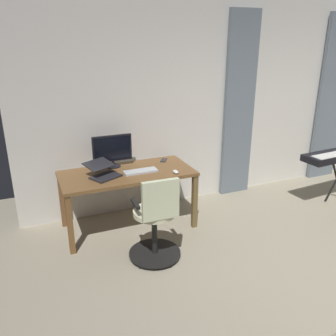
{
  "coord_description": "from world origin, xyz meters",
  "views": [
    {
      "loc": [
        2.55,
        1.69,
        2.21
      ],
      "look_at": [
        1.2,
        -1.5,
        0.94
      ],
      "focal_mm": 37.55,
      "sensor_mm": 36.0,
      "label": 1
    }
  ],
  "objects": [
    {
      "name": "back_room_partition",
      "position": [
        0.0,
        -2.61,
        1.4
      ],
      "size": [
        5.5,
        0.1,
        2.81
      ],
      "primitive_type": "cube",
      "color": "silver",
      "rests_on": "ground"
    },
    {
      "name": "computer_mouse",
      "position": [
        0.96,
        -1.83,
        0.75
      ],
      "size": [
        0.06,
        0.1,
        0.04
      ],
      "primitive_type": "ellipsoid",
      "color": "white",
      "rests_on": "desk"
    },
    {
      "name": "computer_monitor",
      "position": [
        1.58,
        -2.35,
        0.95
      ],
      "size": [
        0.49,
        0.18,
        0.4
      ],
      "color": "black",
      "rests_on": "desk"
    },
    {
      "name": "curtain_left_panel",
      "position": [
        -2.08,
        -2.5,
        1.3
      ],
      "size": [
        0.53,
        0.06,
        2.6
      ],
      "primitive_type": "cube",
      "color": "slate",
      "rests_on": "ground"
    },
    {
      "name": "laptop",
      "position": [
        1.77,
        -2.05,
        0.78
      ],
      "size": [
        0.43,
        0.45,
        0.16
      ],
      "rotation": [
        0.0,
        0.0,
        0.45
      ],
      "color": "#232328",
      "rests_on": "desk"
    },
    {
      "name": "computer_keyboard",
      "position": [
        1.33,
        -2.02,
        0.74
      ],
      "size": [
        0.4,
        0.15,
        0.02
      ],
      "primitive_type": "cube",
      "color": "#B7BCC1",
      "rests_on": "desk"
    },
    {
      "name": "office_chair",
      "position": [
        1.41,
        -1.3,
        0.46
      ],
      "size": [
        0.56,
        0.56,
        0.96
      ],
      "rotation": [
        0.0,
        0.0,
        3.11
      ],
      "color": "black",
      "rests_on": "ground"
    },
    {
      "name": "cell_phone_by_monitor",
      "position": [
        0.91,
        -2.32,
        0.73
      ],
      "size": [
        0.14,
        0.16,
        0.01
      ],
      "primitive_type": "cube",
      "rotation": [
        0.0,
        0.0,
        -0.6
      ],
      "color": "#232328",
      "rests_on": "desk"
    },
    {
      "name": "curtain_right_panel",
      "position": [
        -0.33,
        -2.5,
        1.3
      ],
      "size": [
        0.47,
        0.06,
        2.6
      ],
      "primitive_type": "cube",
      "color": "slate",
      "rests_on": "ground"
    },
    {
      "name": "desk",
      "position": [
        1.48,
        -2.1,
        0.65
      ],
      "size": [
        1.57,
        0.74,
        0.73
      ],
      "color": "brown",
      "rests_on": "ground"
    }
  ]
}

